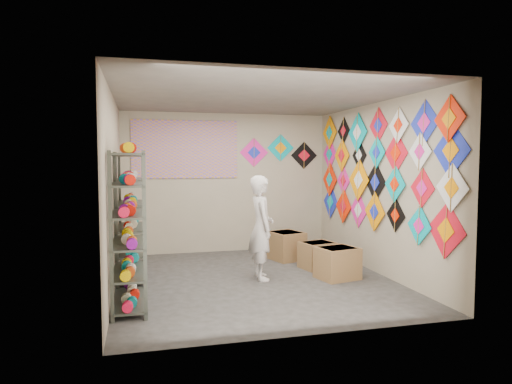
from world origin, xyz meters
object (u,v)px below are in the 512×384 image
object	(u,v)px
shelf_rack_front	(129,230)
carton_c	(286,246)
shelf_rack_back	(131,217)
shopkeeper	(261,227)
carton_b	(318,255)
carton_a	(337,263)

from	to	relation	value
shelf_rack_front	carton_c	distance (m)	3.46
shelf_rack_front	shelf_rack_back	world-z (taller)	same
carton_c	shelf_rack_front	bearing A→B (deg)	-158.95
shopkeeper	carton_b	xyz separation A→B (m)	(1.08, 0.42, -0.57)
shelf_rack_front	carton_c	size ratio (longest dim) A/B	3.31
shelf_rack_front	carton_a	world-z (taller)	shelf_rack_front
shelf_rack_front	carton_a	distance (m)	3.16
carton_a	carton_b	world-z (taller)	carton_a
carton_b	carton_c	size ratio (longest dim) A/B	0.92
carton_a	carton_c	distance (m)	1.50
carton_a	shopkeeper	bearing A→B (deg)	153.94
shopkeeper	shelf_rack_front	bearing A→B (deg)	116.28
carton_c	carton_b	bearing A→B (deg)	-85.26
shelf_rack_back	carton_a	world-z (taller)	shelf_rack_back
shelf_rack_front	carton_c	xyz separation A→B (m)	(2.68, 2.07, -0.70)
carton_a	carton_b	xyz separation A→B (m)	(-0.04, 0.70, -0.02)
carton_c	shopkeeper	bearing A→B (deg)	-140.09
shelf_rack_front	shelf_rack_back	bearing A→B (deg)	90.00
shelf_rack_front	shopkeeper	size ratio (longest dim) A/B	1.21
carton_a	carton_c	xyz separation A→B (m)	(-0.34, 1.47, 0.01)
carton_a	shelf_rack_front	bearing A→B (deg)	179.15
shelf_rack_front	carton_b	xyz separation A→B (m)	(2.98, 1.31, -0.73)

